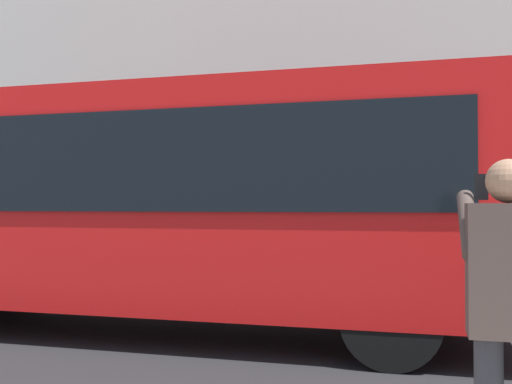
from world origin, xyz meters
TOP-DOWN VIEW (x-y plane):
  - ground_plane at (0.00, 0.00)m, footprint 60.00×60.00m
  - building_facade_far at (-0.02, -6.80)m, footprint 28.00×1.55m
  - red_bus at (3.14, 0.26)m, footprint 9.05×2.54m
  - pedestrian_photographer at (-0.59, 4.20)m, footprint 0.53×0.52m

SIDE VIEW (x-z plane):
  - ground_plane at x=0.00m, z-range 0.00..0.00m
  - pedestrian_photographer at x=-0.59m, z-range 0.29..1.99m
  - red_bus at x=3.14m, z-range 0.14..3.22m
  - building_facade_far at x=-0.02m, z-range -0.01..11.99m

